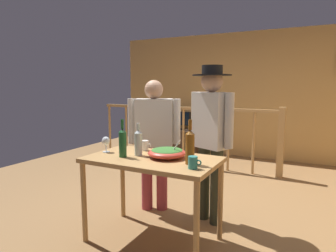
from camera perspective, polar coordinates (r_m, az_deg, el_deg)
ground_plane at (r=3.75m, az=6.16°, el=-15.49°), size 7.70×7.70×0.00m
back_wall at (r=6.30m, az=16.07°, el=5.69°), size 5.92×0.10×2.55m
stair_railing at (r=5.30m, az=7.58°, el=-0.75°), size 3.51×0.10×1.14m
tv_console at (r=6.53m, az=2.32°, el=-2.94°), size 0.90×0.40×0.52m
flat_screen_tv at (r=6.43m, az=2.23°, el=1.39°), size 0.52×0.12×0.40m
serving_table at (r=2.78m, az=-3.05°, el=-8.05°), size 1.22×0.70×0.82m
salad_bowl at (r=2.75m, az=-0.21°, el=-5.11°), size 0.36×0.36×0.18m
wine_glass at (r=3.02m, az=-11.91°, el=-2.96°), size 0.08×0.08×0.16m
wine_bottle_clear at (r=2.83m, az=-5.76°, el=-3.10°), size 0.07×0.07×0.31m
wine_bottle_amber at (r=2.51m, az=4.26°, el=-3.92°), size 0.08×0.08×0.38m
wine_bottle_green at (r=2.78m, az=-8.76°, el=-3.08°), size 0.07×0.07×0.36m
mug_teal at (r=2.40m, az=4.86°, el=-7.04°), size 0.11×0.08×0.10m
mug_white at (r=3.06m, az=-4.44°, el=-3.76°), size 0.11×0.07×0.10m
person_standing_left at (r=3.46m, az=-2.70°, el=-1.66°), size 0.57×0.37×1.54m
person_standing_right at (r=3.16m, az=8.31°, el=-0.86°), size 0.53×0.41×1.69m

